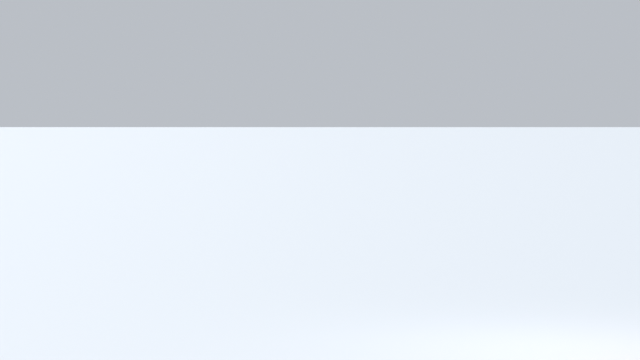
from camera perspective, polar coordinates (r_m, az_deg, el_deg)
ground_plane at (r=16.09m, az=9.36°, el=-6.59°), size 4000.00×4000.00×0.00m
distant_headland at (r=1352.05m, az=10.09°, el=3.21°), size 645.04×287.83×52.94m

